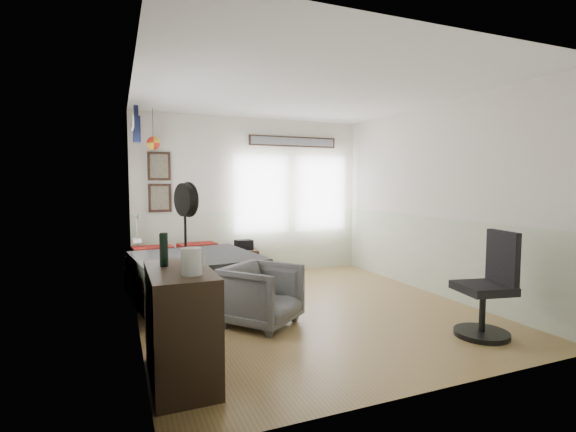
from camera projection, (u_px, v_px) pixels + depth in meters
name	position (u px, v px, depth m)	size (l,w,h in m)	color
ground_plane	(307.00, 309.00, 5.24)	(4.00, 4.50, 0.01)	olive
room_shell	(296.00, 181.00, 5.26)	(4.02, 4.52, 2.71)	beige
wall_decor	(190.00, 150.00, 6.47)	(3.55, 1.32, 1.44)	#3B271C
bed	(191.00, 277.00, 5.60)	(1.66, 2.20, 0.65)	black
dresser	(180.00, 325.00, 3.33)	(0.48, 1.00, 0.90)	black
armchair	(262.00, 295.00, 4.63)	(0.73, 0.75, 0.68)	#5F5F5F
nightstand	(244.00, 263.00, 7.03)	(0.47, 0.37, 0.47)	black
task_chair	(488.00, 294.00, 4.29)	(0.57, 0.57, 1.09)	black
kettle	(192.00, 261.00, 3.08)	(0.18, 0.15, 0.20)	silver
bottle	(164.00, 250.00, 3.39)	(0.07, 0.07, 0.28)	black
stand_fan	(186.00, 201.00, 3.32)	(0.16, 0.27, 0.69)	black
black_bag	(244.00, 245.00, 7.01)	(0.28, 0.18, 0.17)	black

